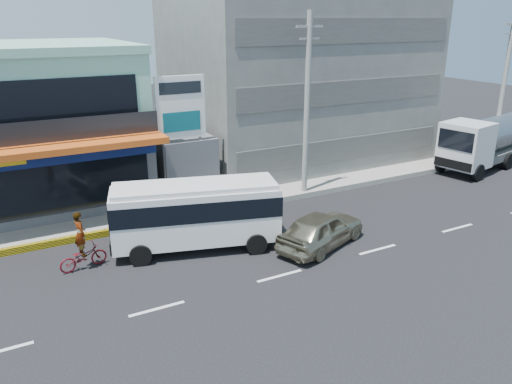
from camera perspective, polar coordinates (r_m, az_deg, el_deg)
ground at (r=19.97m, az=2.73°, el=-9.56°), size 120.00×120.00×0.00m
sidewalk at (r=29.76m, az=1.67°, el=0.76°), size 70.00×5.00×0.30m
shop_building at (r=29.46m, az=-25.69°, el=6.41°), size 12.40×11.70×8.00m
concrete_building at (r=35.60m, az=4.48°, el=15.06°), size 16.00×12.00×14.00m
gap_structure at (r=29.51m, az=-9.22°, el=3.60°), size 3.00×6.00×3.50m
satellite_dish at (r=28.15m, az=-8.74°, el=6.69°), size 1.50×1.50×0.15m
billboard at (r=26.05m, az=-8.58°, el=8.72°), size 2.60×0.18×6.90m
utility_pole_near at (r=27.32m, az=5.84°, el=9.80°), size 1.60×0.30×10.00m
utility_pole_far at (r=38.53m, az=26.43°, el=10.71°), size 1.60×0.30×10.00m
minibus at (r=21.63m, az=-6.89°, el=-2.11°), size 7.49×4.11×2.99m
sedan at (r=22.23m, az=7.45°, el=-4.23°), size 5.14×3.49×1.62m
tanker_truck at (r=36.72m, az=24.80°, el=5.31°), size 9.02×4.26×3.42m
motorcycle_rider at (r=21.32m, az=-19.24°, el=-6.30°), size 2.00×0.98×2.46m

